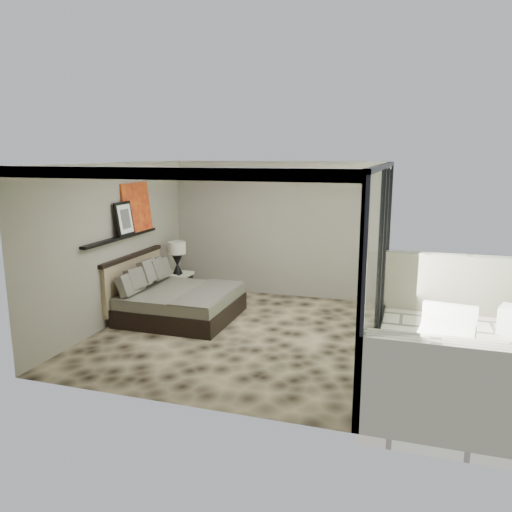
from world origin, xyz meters
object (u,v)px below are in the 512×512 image
(bed, at_px, (176,300))
(lounger, at_px, (444,346))
(table_lamp, at_px, (177,253))
(nightstand, at_px, (177,284))

(bed, bearing_deg, lounger, -6.80)
(bed, height_order, table_lamp, table_lamp)
(nightstand, xyz_separation_m, lounger, (5.16, -1.75, -0.08))
(nightstand, height_order, table_lamp, table_lamp)
(nightstand, bearing_deg, bed, -39.81)
(nightstand, relative_size, table_lamp, 0.84)
(bed, xyz_separation_m, table_lamp, (-0.54, 1.18, 0.62))
(bed, distance_m, lounger, 4.61)
(bed, height_order, nightstand, bed)
(lounger, bearing_deg, table_lamp, 169.16)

